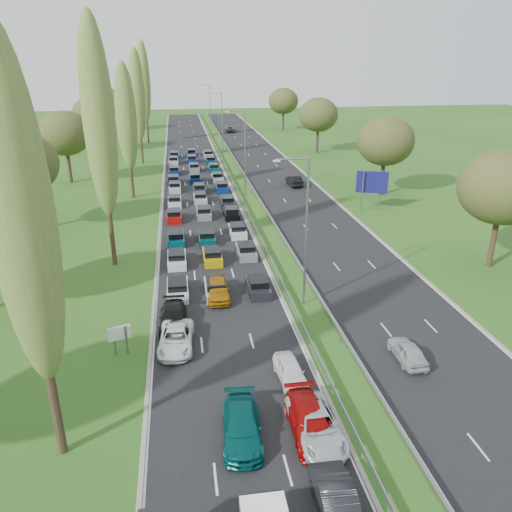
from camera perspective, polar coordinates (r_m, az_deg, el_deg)
ground at (r=75.08m, az=-1.43°, el=7.40°), size 260.00×260.00×0.00m
near_carriageway at (r=76.96m, az=-6.71°, el=7.61°), size 10.50×215.00×0.04m
far_carriageway at (r=78.59m, az=3.26°, el=8.02°), size 10.50×215.00×0.04m
central_reservation at (r=77.35m, az=-1.68°, el=8.24°), size 2.36×215.00×0.32m
lamp_columns at (r=71.87m, az=-1.26°, el=11.64°), size 0.18×140.18×12.00m
poplar_row at (r=60.97m, az=-15.61°, el=15.13°), size 2.80×127.80×22.44m
woodland_left at (r=58.39m, az=-26.07°, el=8.78°), size 8.00×166.00×11.10m
woodland_right at (r=66.41m, az=17.39°, el=11.32°), size 8.00×153.00×11.10m
traffic_queue_fill at (r=71.96m, az=-6.52°, el=6.99°), size 8.89×68.62×0.80m
near_car_2 at (r=35.03m, az=-9.11°, el=-9.30°), size 2.65×5.10×1.37m
near_car_3 at (r=37.71m, az=-9.48°, el=-6.90°), size 2.14×4.88×1.40m
near_car_7 at (r=27.43m, az=-1.63°, el=-18.91°), size 2.41×5.12×1.45m
near_car_8 at (r=41.44m, az=-4.39°, el=-3.77°), size 1.93×4.64×1.57m
near_car_9 at (r=24.11m, az=9.36°, el=-26.36°), size 1.68×4.60×1.51m
near_car_10 at (r=27.70m, az=6.90°, el=-18.63°), size 2.56×5.23×1.43m
near_car_11 at (r=27.85m, az=6.14°, el=-18.28°), size 2.08×5.07×1.47m
near_car_12 at (r=31.53m, az=3.95°, el=-12.99°), size 1.78×3.91×1.30m
far_car_0 at (r=34.75m, az=16.95°, el=-10.38°), size 1.59×3.88×1.31m
far_car_1 at (r=78.54m, az=4.40°, el=8.60°), size 1.83×4.88×1.59m
far_car_2 at (r=138.38m, az=-2.96°, el=14.32°), size 2.58×5.47×1.51m
info_sign at (r=34.79m, az=-15.30°, el=-8.82°), size 1.47×0.52×2.10m
direction_sign at (r=65.98m, az=13.11°, el=8.01°), size 3.80×1.45×5.20m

